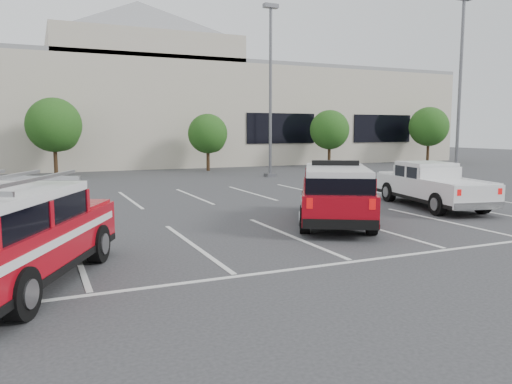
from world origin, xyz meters
TOP-DOWN VIEW (x-y plane):
  - ground at (0.00, 0.00)m, footprint 120.00×120.00m
  - stall_markings at (0.00, 4.50)m, footprint 23.00×15.00m
  - convention_building at (0.18, 31.86)m, footprint 60.00×16.99m
  - tree_mid_left at (-4.91, 22.05)m, footprint 3.37×3.37m
  - tree_mid_right at (5.09, 22.05)m, footprint 2.77×2.77m
  - tree_right at (15.09, 22.05)m, footprint 3.07×3.07m
  - tree_far_right at (25.09, 22.05)m, footprint 3.37×3.37m
  - light_pole_mid at (7.00, 16.00)m, footprint 0.90×0.60m
  - light_pole_right at (16.00, 10.00)m, footprint 0.90×0.60m
  - fire_chief_suv at (2.11, 1.16)m, footprint 4.37×5.63m
  - white_pickup at (7.17, 2.52)m, footprint 2.84×5.58m
  - ladder_suv at (-6.62, -1.84)m, footprint 4.05×5.52m

SIDE VIEW (x-z plane):
  - ground at x=0.00m, z-range 0.00..0.00m
  - stall_markings at x=0.00m, z-range 0.00..0.01m
  - white_pickup at x=7.17m, z-range -0.17..1.47m
  - fire_chief_suv at x=2.11m, z-range -0.17..1.72m
  - ladder_suv at x=-6.62m, z-range -0.20..1.83m
  - tree_mid_right at x=5.09m, z-range 0.51..4.50m
  - tree_right at x=15.09m, z-range 0.56..4.98m
  - tree_mid_left at x=-4.91m, z-range 0.62..5.46m
  - tree_far_right at x=25.09m, z-range 0.62..5.46m
  - convention_building at x=0.18m, z-range -1.88..11.32m
  - light_pole_mid at x=7.00m, z-range 0.07..10.31m
  - light_pole_right at x=16.00m, z-range 0.07..10.31m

